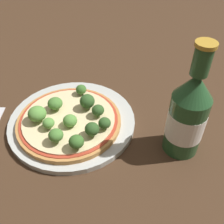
{
  "coord_description": "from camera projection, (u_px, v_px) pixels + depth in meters",
  "views": [
    {
      "loc": [
        -0.03,
        -0.42,
        0.39
      ],
      "look_at": [
        0.08,
        -0.08,
        0.06
      ],
      "focal_mm": 42.0,
      "sensor_mm": 36.0,
      "label": 1
    }
  ],
  "objects": [
    {
      "name": "pizza",
      "position": [
        69.0,
        120.0,
        0.53
      ],
      "size": [
        0.21,
        0.21,
        0.01
      ],
      "color": "#B77F42",
      "rests_on": "plate"
    },
    {
      "name": "broccoli_floret_4",
      "position": [
        87.0,
        101.0,
        0.53
      ],
      "size": [
        0.03,
        0.03,
        0.03
      ],
      "color": "#7A9E5B",
      "rests_on": "pizza"
    },
    {
      "name": "broccoli_floret_10",
      "position": [
        98.0,
        110.0,
        0.52
      ],
      "size": [
        0.02,
        0.02,
        0.03
      ],
      "color": "#7A9E5B",
      "rests_on": "pizza"
    },
    {
      "name": "broccoli_floret_0",
      "position": [
        56.0,
        135.0,
        0.46
      ],
      "size": [
        0.03,
        0.03,
        0.03
      ],
      "color": "#7A9E5B",
      "rests_on": "pizza"
    },
    {
      "name": "beer_bottle",
      "position": [
        188.0,
        115.0,
        0.45
      ],
      "size": [
        0.07,
        0.07,
        0.22
      ],
      "color": "#234C28",
      "rests_on": "ground_plane"
    },
    {
      "name": "broccoli_floret_8",
      "position": [
        48.0,
        123.0,
        0.49
      ],
      "size": [
        0.02,
        0.02,
        0.02
      ],
      "color": "#7A9E5B",
      "rests_on": "pizza"
    },
    {
      "name": "plate",
      "position": [
        72.0,
        121.0,
        0.54
      ],
      "size": [
        0.26,
        0.26,
        0.01
      ],
      "color": "#B2B7B2",
      "rests_on": "ground_plane"
    },
    {
      "name": "broccoli_floret_9",
      "position": [
        69.0,
        121.0,
        0.5
      ],
      "size": [
        0.03,
        0.03,
        0.02
      ],
      "color": "#7A9E5B",
      "rests_on": "pizza"
    },
    {
      "name": "broccoli_floret_5",
      "position": [
        37.0,
        114.0,
        0.5
      ],
      "size": [
        0.04,
        0.04,
        0.03
      ],
      "color": "#7A9E5B",
      "rests_on": "pizza"
    },
    {
      "name": "ground_plane",
      "position": [
        67.0,
        116.0,
        0.56
      ],
      "size": [
        3.0,
        3.0,
        0.0
      ],
      "primitive_type": "plane",
      "color": "#3D2819"
    },
    {
      "name": "broccoli_floret_3",
      "position": [
        55.0,
        103.0,
        0.53
      ],
      "size": [
        0.03,
        0.03,
        0.03
      ],
      "color": "#7A9E5B",
      "rests_on": "pizza"
    },
    {
      "name": "broccoli_floret_6",
      "position": [
        77.0,
        142.0,
        0.45
      ],
      "size": [
        0.03,
        0.03,
        0.03
      ],
      "color": "#7A9E5B",
      "rests_on": "pizza"
    },
    {
      "name": "broccoli_floret_7",
      "position": [
        92.0,
        129.0,
        0.48
      ],
      "size": [
        0.03,
        0.03,
        0.03
      ],
      "color": "#7A9E5B",
      "rests_on": "pizza"
    },
    {
      "name": "broccoli_floret_1",
      "position": [
        81.0,
        90.0,
        0.57
      ],
      "size": [
        0.02,
        0.02,
        0.02
      ],
      "color": "#7A9E5B",
      "rests_on": "pizza"
    },
    {
      "name": "broccoli_floret_2",
      "position": [
        105.0,
        123.0,
        0.49
      ],
      "size": [
        0.02,
        0.02,
        0.02
      ],
      "color": "#7A9E5B",
      "rests_on": "pizza"
    }
  ]
}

